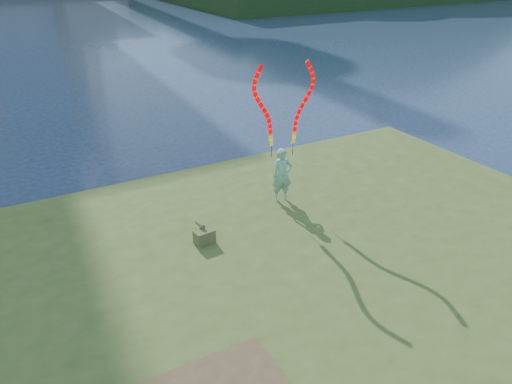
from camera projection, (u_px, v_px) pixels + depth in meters
ground at (241, 307)px, 10.30m from camera, size 320.00×320.00×0.00m
grassy_knoll at (304, 369)px, 8.35m from camera, size 20.00×18.00×0.80m
woman_with_ribbons at (283, 146)px, 12.25m from camera, size 1.92×0.52×3.82m
canvas_bag at (204, 236)px, 10.97m from camera, size 0.45×0.51×0.41m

